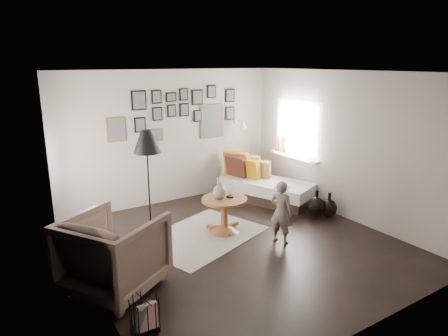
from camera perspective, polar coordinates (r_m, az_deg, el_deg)
ground at (r=6.31m, az=2.10°, el=-10.76°), size 4.80×4.80×0.00m
wall_back at (r=7.91m, az=-7.76°, el=4.36°), size 4.50×0.00×4.50m
wall_front at (r=4.21m, az=21.24°, el=-6.10°), size 4.50×0.00×4.50m
wall_left at (r=4.98m, az=-19.60°, el=-2.72°), size 0.00×4.80×4.80m
wall_right at (r=7.35m, az=16.81°, el=3.05°), size 0.00×4.80×4.80m
ceiling at (r=5.69m, az=2.35°, el=13.56°), size 4.80×4.80×0.00m
door_left at (r=6.19m, az=-21.86°, el=-1.98°), size 0.00×2.14×2.14m
window_right at (r=8.29m, az=9.30°, el=2.20°), size 0.15×1.32×1.30m
gallery_wall at (r=7.95m, az=-5.92°, el=7.71°), size 2.74×0.03×1.08m
wall_sconce at (r=8.42m, az=2.64°, el=6.25°), size 0.18×0.36×0.16m
rug at (r=6.56m, az=-3.26°, el=-9.67°), size 2.30×1.93×0.01m
pedestal_table at (r=6.62m, az=0.06°, el=-6.93°), size 0.75×0.75×0.59m
vase at (r=6.43m, az=-0.64°, el=-3.05°), size 0.21×0.21×0.53m
candles at (r=6.52m, az=0.88°, el=-3.06°), size 0.13×0.13×0.28m
daybed at (r=8.17m, az=5.64°, el=-2.53°), size 1.45×2.05×0.93m
magazine_on_daybed at (r=7.62m, az=8.33°, el=-2.78°), size 0.33×0.35×0.02m
armchair at (r=5.14m, az=-15.45°, el=-11.63°), size 1.45×1.44×0.97m
armchair_cushion at (r=5.19m, az=-15.58°, el=-11.46°), size 0.61×0.61×0.20m
floor_lamp at (r=6.11m, az=-10.98°, el=3.15°), size 0.41×0.41×1.76m
magazine_basket at (r=4.50m, az=-11.23°, el=-19.93°), size 0.35×0.35×0.38m
demijohn_large at (r=7.43m, az=13.03°, el=-5.45°), size 0.34×0.34×0.51m
demijohn_small at (r=7.49m, az=14.74°, el=-5.56°), size 0.30×0.30×0.46m
child at (r=6.22m, az=8.16°, el=-6.25°), size 0.37×0.43×1.00m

